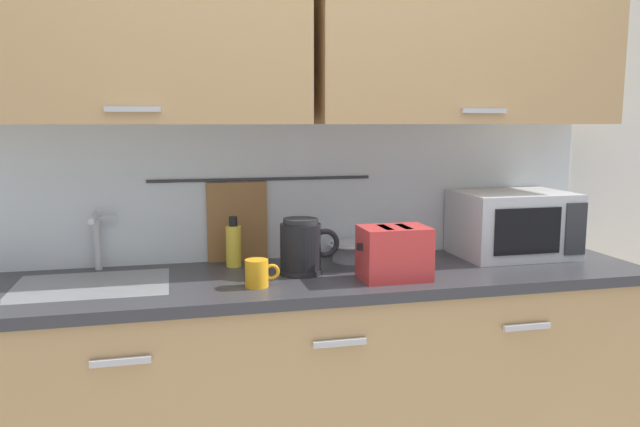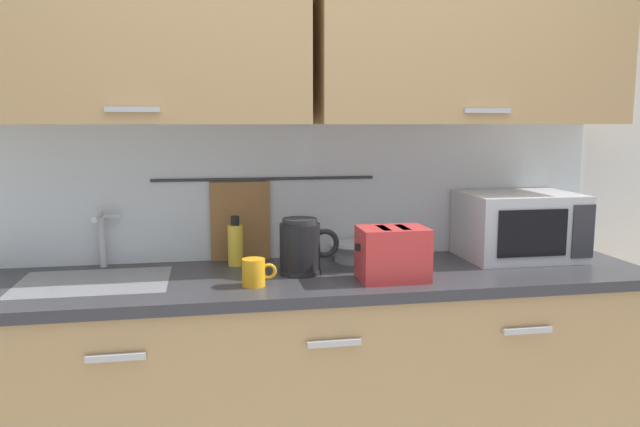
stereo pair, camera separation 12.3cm
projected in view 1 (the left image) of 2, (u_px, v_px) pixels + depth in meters
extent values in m
cube|color=tan|center=(318.00, 392.00, 2.37)|extent=(2.50, 0.60, 0.86)
cube|color=#B7B7BC|center=(121.00, 362.00, 1.87)|extent=(0.18, 0.02, 0.02)
cube|color=#B7B7BC|center=(340.00, 343.00, 2.03)|extent=(0.18, 0.02, 0.02)
cube|color=#B7B7BC|center=(527.00, 327.00, 2.19)|extent=(0.18, 0.02, 0.02)
cube|color=#333338|center=(318.00, 278.00, 2.31)|extent=(2.53, 0.63, 0.04)
cube|color=#9EA0A5|center=(92.00, 297.00, 2.14)|extent=(0.52, 0.38, 0.09)
cube|color=silver|center=(299.00, 173.00, 2.57)|extent=(3.70, 0.06, 2.50)
cube|color=silver|center=(301.00, 191.00, 2.55)|extent=(2.50, 0.01, 0.55)
cube|color=tan|center=(132.00, 23.00, 2.15)|extent=(1.23, 0.33, 0.70)
cube|color=#B7B7BC|center=(133.00, 109.00, 2.03)|extent=(0.18, 0.01, 0.02)
cube|color=tan|center=(466.00, 35.00, 2.45)|extent=(1.23, 0.33, 0.70)
cube|color=#B7B7BC|center=(484.00, 111.00, 2.32)|extent=(0.18, 0.01, 0.02)
cylinder|color=#333338|center=(262.00, 179.00, 2.49)|extent=(0.90, 0.01, 0.01)
cube|color=olive|center=(237.00, 224.00, 2.49)|extent=(0.24, 0.02, 0.34)
cylinder|color=#B2B5BA|center=(98.00, 241.00, 2.34)|extent=(0.03, 0.03, 0.22)
cylinder|color=#B2B5BA|center=(94.00, 218.00, 2.25)|extent=(0.02, 0.16, 0.02)
cube|color=#B2B5BA|center=(107.00, 217.00, 2.34)|extent=(0.07, 0.02, 0.01)
cube|color=silver|center=(512.00, 224.00, 2.59)|extent=(0.46, 0.34, 0.27)
cube|color=black|center=(528.00, 231.00, 2.41)|extent=(0.29, 0.01, 0.18)
cube|color=#2D2D33|center=(576.00, 229.00, 2.46)|extent=(0.09, 0.01, 0.21)
cylinder|color=black|center=(301.00, 271.00, 2.29)|extent=(0.16, 0.16, 0.02)
cylinder|color=black|center=(300.00, 247.00, 2.28)|extent=(0.15, 0.15, 0.17)
cylinder|color=#262628|center=(300.00, 221.00, 2.26)|extent=(0.13, 0.13, 0.02)
torus|color=black|center=(325.00, 243.00, 2.30)|extent=(0.11, 0.02, 0.11)
cylinder|color=yellow|center=(234.00, 246.00, 2.40)|extent=(0.06, 0.06, 0.16)
cylinder|color=black|center=(233.00, 221.00, 2.38)|extent=(0.03, 0.03, 0.04)
cylinder|color=orange|center=(257.00, 273.00, 2.10)|extent=(0.08, 0.08, 0.09)
torus|color=orange|center=(272.00, 272.00, 2.12)|extent=(0.06, 0.01, 0.06)
cylinder|color=#A5ADB7|center=(353.00, 252.00, 2.50)|extent=(0.17, 0.17, 0.07)
torus|color=#A5ADB7|center=(353.00, 244.00, 2.50)|extent=(0.21, 0.21, 0.01)
cube|color=red|center=(394.00, 253.00, 2.20)|extent=(0.24, 0.17, 0.19)
cube|color=black|center=(385.00, 229.00, 2.18)|extent=(0.03, 0.12, 0.01)
cube|color=black|center=(404.00, 228.00, 2.20)|extent=(0.03, 0.12, 0.01)
cube|color=black|center=(360.00, 247.00, 2.17)|extent=(0.02, 0.02, 0.02)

